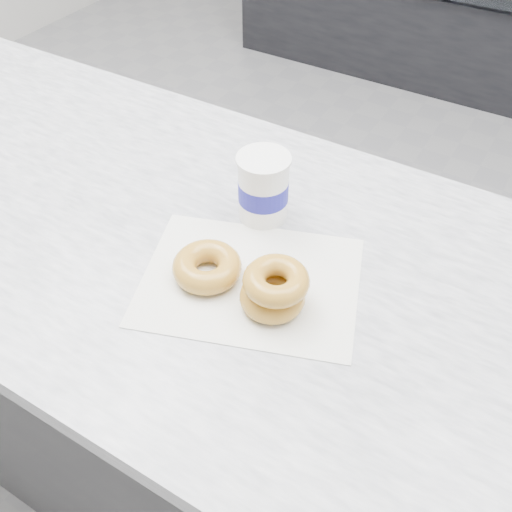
{
  "coord_description": "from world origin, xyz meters",
  "views": [
    {
      "loc": [
        0.64,
        -1.17,
        1.56
      ],
      "look_at": [
        0.31,
        -0.62,
        0.94
      ],
      "focal_mm": 40.0,
      "sensor_mm": 36.0,
      "label": 1
    }
  ],
  "objects_px": {
    "counter": "(148,347)",
    "coffee_cup": "(263,187)",
    "donut_stack": "(274,289)",
    "donut_single": "(207,267)"
  },
  "relations": [
    {
      "from": "counter",
      "to": "coffee_cup",
      "type": "relative_size",
      "value": 24.72
    },
    {
      "from": "coffee_cup",
      "to": "donut_stack",
      "type": "bearing_deg",
      "value": -68.95
    },
    {
      "from": "donut_single",
      "to": "donut_stack",
      "type": "distance_m",
      "value": 0.12
    },
    {
      "from": "counter",
      "to": "donut_stack",
      "type": "height_order",
      "value": "donut_stack"
    },
    {
      "from": "donut_single",
      "to": "donut_stack",
      "type": "height_order",
      "value": "donut_stack"
    },
    {
      "from": "donut_stack",
      "to": "coffee_cup",
      "type": "distance_m",
      "value": 0.21
    },
    {
      "from": "counter",
      "to": "donut_single",
      "type": "height_order",
      "value": "donut_single"
    },
    {
      "from": "donut_single",
      "to": "coffee_cup",
      "type": "distance_m",
      "value": 0.18
    },
    {
      "from": "counter",
      "to": "donut_stack",
      "type": "relative_size",
      "value": 21.74
    },
    {
      "from": "donut_stack",
      "to": "coffee_cup",
      "type": "xyz_separation_m",
      "value": [
        -0.12,
        0.17,
        0.03
      ]
    }
  ]
}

